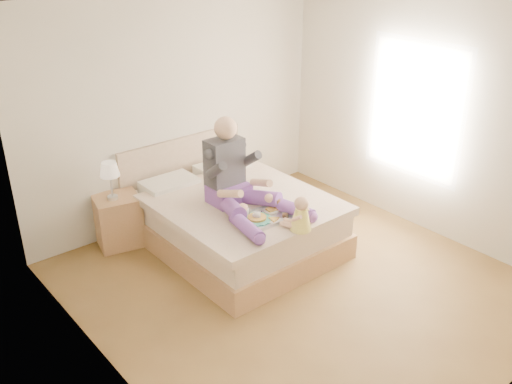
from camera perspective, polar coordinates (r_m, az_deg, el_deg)
room at (r=5.26m, az=5.21°, el=4.95°), size 4.02×4.22×2.71m
bed at (r=6.45m, az=-2.43°, el=-2.60°), size 1.70×2.18×1.00m
nightstand at (r=6.61m, az=-13.58°, el=-2.81°), size 0.57×0.53×0.59m
lamp at (r=6.31m, az=-14.43°, el=2.01°), size 0.21×0.21×0.43m
adult at (r=5.94m, az=-1.92°, el=1.07°), size 0.83×1.16×0.97m
tray at (r=5.79m, az=0.90°, el=-2.36°), size 0.52×0.42×0.14m
baby at (r=5.55m, az=4.45°, el=-2.42°), size 0.26×0.32×0.35m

